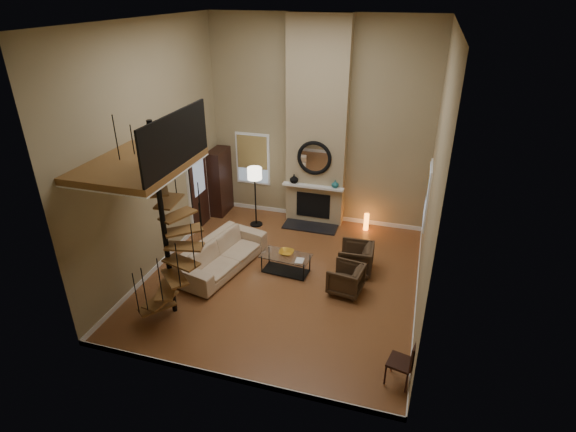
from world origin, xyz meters
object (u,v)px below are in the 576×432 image
(hutch, at_px, (220,182))
(sofa, at_px, (223,254))
(side_chair, at_px, (406,360))
(coffee_table, at_px, (286,262))
(armchair_far, at_px, (349,280))
(armchair_near, at_px, (359,259))
(accent_lamp, at_px, (366,222))
(floor_lamp, at_px, (255,178))

(hutch, relative_size, sofa, 0.79)
(sofa, xyz_separation_m, side_chair, (4.37, -2.44, 0.13))
(sofa, bearing_deg, side_chair, -106.74)
(coffee_table, bearing_deg, armchair_far, -14.99)
(armchair_near, xyz_separation_m, accent_lamp, (-0.12, 2.13, -0.10))
(hutch, distance_m, sofa, 3.15)
(coffee_table, distance_m, accent_lamp, 3.03)
(accent_lamp, bearing_deg, armchair_near, -86.87)
(sofa, height_order, accent_lamp, sofa)
(armchair_far, relative_size, side_chair, 0.77)
(hutch, xyz_separation_m, sofa, (1.30, -2.82, -0.55))
(sofa, distance_m, accent_lamp, 4.16)
(armchair_near, bearing_deg, armchair_far, -7.34)
(hutch, relative_size, armchair_far, 2.75)
(side_chair, bearing_deg, coffee_table, 137.02)
(armchair_near, distance_m, coffee_table, 1.71)
(hutch, height_order, floor_lamp, hutch)
(accent_lamp, height_order, side_chair, side_chair)
(coffee_table, bearing_deg, floor_lamp, 126.04)
(armchair_near, distance_m, side_chair, 3.44)
(hutch, relative_size, accent_lamp, 4.08)
(hutch, bearing_deg, accent_lamp, 0.88)
(armchair_far, bearing_deg, armchair_near, -176.78)
(hutch, height_order, armchair_far, hutch)
(armchair_near, relative_size, accent_lamp, 1.64)
(hutch, xyz_separation_m, armchair_far, (4.32, -2.97, -0.60))
(sofa, height_order, floor_lamp, floor_lamp)
(sofa, relative_size, side_chair, 2.68)
(armchair_near, bearing_deg, sofa, -78.61)
(coffee_table, bearing_deg, armchair_near, 16.84)
(floor_lamp, bearing_deg, side_chair, -47.27)
(sofa, relative_size, coffee_table, 2.05)
(armchair_near, bearing_deg, floor_lamp, -118.77)
(armchair_far, bearing_deg, hutch, -116.20)
(coffee_table, relative_size, accent_lamp, 2.51)
(coffee_table, distance_m, side_chair, 3.96)
(armchair_near, relative_size, coffee_table, 0.65)
(floor_lamp, distance_m, side_chair, 6.53)
(armchair_near, xyz_separation_m, side_chair, (1.26, -3.19, 0.17))
(armchair_near, height_order, armchair_far, armchair_near)
(hutch, bearing_deg, sofa, -65.32)
(coffee_table, bearing_deg, side_chair, -42.98)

